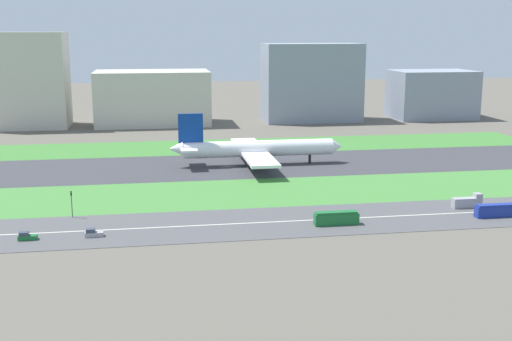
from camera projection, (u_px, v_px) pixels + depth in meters
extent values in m
plane|color=#5B564C|center=(228.00, 166.00, 239.68)|extent=(800.00, 800.00, 0.00)
cube|color=#38383D|center=(228.00, 166.00, 239.67)|extent=(280.00, 46.00, 0.10)
cube|color=#3D7A33|center=(216.00, 147.00, 279.20)|extent=(280.00, 36.00, 0.10)
cube|color=#427F38|center=(244.00, 193.00, 200.14)|extent=(280.00, 36.00, 0.10)
cube|color=#4C4C4F|center=(261.00, 223.00, 169.29)|extent=(280.00, 28.00, 0.10)
cube|color=silver|center=(261.00, 222.00, 169.28)|extent=(266.00, 0.50, 0.01)
cylinder|color=white|center=(259.00, 148.00, 240.17)|extent=(56.00, 6.00, 6.00)
cone|color=white|center=(337.00, 146.00, 244.91)|extent=(4.00, 5.70, 5.70)
cone|color=white|center=(176.00, 149.00, 235.18)|extent=(5.00, 5.40, 5.40)
cube|color=navy|center=(191.00, 129.00, 234.51)|extent=(9.00, 0.80, 11.00)
cube|color=white|center=(188.00, 148.00, 235.85)|extent=(6.00, 16.00, 0.60)
cube|color=white|center=(247.00, 145.00, 254.57)|extent=(10.00, 26.00, 1.00)
cylinder|color=gray|center=(252.00, 153.00, 249.41)|extent=(5.00, 3.20, 3.20)
cube|color=white|center=(260.00, 160.00, 225.64)|extent=(10.00, 26.00, 1.00)
cylinder|color=gray|center=(260.00, 162.00, 232.06)|extent=(5.00, 3.20, 3.20)
cylinder|color=black|center=(310.00, 159.00, 244.24)|extent=(1.00, 1.00, 3.20)
cylinder|color=black|center=(247.00, 159.00, 243.89)|extent=(1.00, 1.00, 3.20)
cylinder|color=black|center=(249.00, 163.00, 237.14)|extent=(1.00, 1.00, 3.20)
cube|color=navy|center=(496.00, 211.00, 174.15)|extent=(11.60, 2.50, 3.00)
cube|color=navy|center=(496.00, 205.00, 173.76)|extent=(10.80, 2.30, 0.50)
cube|color=#19662D|center=(28.00, 238.00, 155.22)|extent=(4.40, 1.80, 1.10)
cube|color=#333D4C|center=(24.00, 234.00, 154.88)|extent=(2.20, 1.66, 0.90)
cube|color=#99999E|center=(94.00, 234.00, 157.68)|extent=(4.40, 1.80, 1.10)
cube|color=#333D4C|center=(91.00, 231.00, 157.34)|extent=(2.20, 1.66, 0.90)
cube|color=#99999E|center=(467.00, 203.00, 183.28)|extent=(8.40, 2.50, 2.80)
cube|color=#99999E|center=(478.00, 195.00, 183.36)|extent=(2.00, 2.30, 1.20)
cube|color=#19662D|center=(336.00, 219.00, 167.12)|extent=(11.60, 2.50, 3.00)
cube|color=#19662D|center=(336.00, 213.00, 166.73)|extent=(10.80, 2.30, 0.50)
cylinder|color=#4C4C51|center=(72.00, 206.00, 173.39)|extent=(0.24, 0.24, 6.00)
cube|color=black|center=(71.00, 193.00, 172.62)|extent=(0.36, 0.36, 1.20)
sphere|color=#19D826|center=(71.00, 193.00, 172.37)|extent=(0.24, 0.24, 0.24)
cube|color=beige|center=(26.00, 80.00, 330.24)|extent=(41.60, 29.05, 48.25)
cube|color=beige|center=(153.00, 98.00, 342.45)|extent=(59.42, 33.77, 28.19)
cube|color=gray|center=(311.00, 82.00, 354.60)|extent=(52.44, 26.10, 42.09)
cube|color=gray|center=(432.00, 94.00, 367.35)|extent=(44.76, 30.45, 26.85)
cylinder|color=silver|center=(158.00, 100.00, 387.65)|extent=(18.55, 18.55, 15.73)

